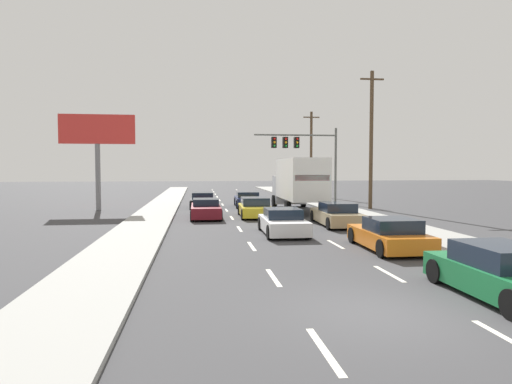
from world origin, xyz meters
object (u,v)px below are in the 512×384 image
object	(u,v)px
roadside_billboard	(97,140)
car_green	(501,273)
box_truck	(298,182)
car_black	(203,201)
utility_pole_mid	(371,139)
car_white	(283,223)
car_tan	(336,215)
car_maroon	(206,209)
car_navy	(247,200)
car_yellow	(255,208)
traffic_signal_mast	(299,147)
car_orange	(390,235)
utility_pole_far	(311,153)

from	to	relation	value
roadside_billboard	car_green	bearing A→B (deg)	-59.24
box_truck	roadside_billboard	xyz separation A→B (m)	(-14.20, 2.87, 3.01)
car_black	utility_pole_mid	world-z (taller)	utility_pole_mid
car_green	car_black	bearing A→B (deg)	105.09
box_truck	utility_pole_mid	world-z (taller)	utility_pole_mid
car_green	utility_pole_mid	distance (m)	23.49
car_white	car_tan	distance (m)	4.44
car_maroon	car_navy	size ratio (longest dim) A/B	1.10
car_black	box_truck	xyz separation A→B (m)	(6.65, -3.75, 1.56)
car_yellow	box_truck	world-z (taller)	box_truck
traffic_signal_mast	box_truck	bearing A→B (deg)	-103.18
utility_pole_mid	roadside_billboard	distance (m)	20.10
car_black	car_navy	bearing A→B (deg)	6.52
car_tan	car_orange	distance (m)	7.12
car_yellow	car_green	xyz separation A→B (m)	(3.51, -17.90, 0.02)
car_tan	car_green	distance (m)	13.35
car_orange	car_green	xyz separation A→B (m)	(-0.06, -6.23, 0.04)
car_white	car_green	bearing A→B (deg)	-73.30
car_navy	car_green	bearing A→B (deg)	-82.84
car_white	roadside_billboard	distance (m)	17.92
car_tan	car_orange	size ratio (longest dim) A/B	1.14
roadside_billboard	box_truck	bearing A→B (deg)	-11.43
car_white	car_tan	world-z (taller)	car_tan
box_truck	car_black	bearing A→B (deg)	150.62
car_navy	utility_pole_mid	bearing A→B (deg)	-18.00
car_tan	roadside_billboard	size ratio (longest dim) A/B	0.68
car_green	traffic_signal_mast	xyz separation A→B (m)	(1.67, 28.29, 4.30)
utility_pole_mid	roadside_billboard	bearing A→B (deg)	175.33
car_orange	car_green	world-z (taller)	car_green
car_maroon	utility_pole_far	size ratio (longest dim) A/B	0.51
car_navy	traffic_signal_mast	xyz separation A→B (m)	(4.83, 3.10, 4.32)
roadside_billboard	car_navy	bearing A→B (deg)	6.59
car_green	utility_pole_far	bearing A→B (deg)	81.97
car_black	utility_pole_mid	xyz separation A→B (m)	(12.49, -2.51, 4.71)
car_white	traffic_signal_mast	xyz separation A→B (m)	(4.84, 17.72, 4.34)
utility_pole_far	car_navy	bearing A→B (deg)	-123.18
car_black	box_truck	size ratio (longest dim) A/B	0.50
traffic_signal_mast	roadside_billboard	xyz separation A→B (m)	(-15.90, -4.38, 0.24)
car_maroon	car_tan	world-z (taller)	car_tan
car_yellow	box_truck	xyz separation A→B (m)	(3.48, 3.14, 1.55)
car_yellow	car_green	bearing A→B (deg)	-78.90
car_navy	roadside_billboard	size ratio (longest dim) A/B	0.61
car_navy	roadside_billboard	distance (m)	12.04
car_green	utility_pole_far	xyz separation A→B (m)	(5.40, 38.29, 4.17)
car_black	roadside_billboard	distance (m)	8.87
car_white	utility_pole_far	bearing A→B (deg)	72.81
box_truck	car_tan	bearing A→B (deg)	-87.61
car_white	car_orange	bearing A→B (deg)	-53.36
car_tan	traffic_signal_mast	distance (m)	15.62
car_maroon	utility_pole_mid	xyz separation A→B (m)	(12.39, 4.44, 4.71)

